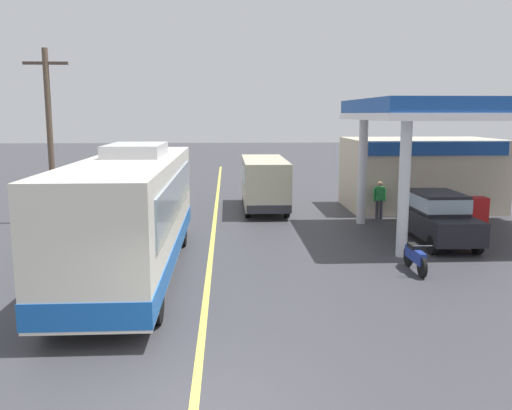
{
  "coord_description": "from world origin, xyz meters",
  "views": [
    {
      "loc": [
        0.56,
        -7.7,
        4.57
      ],
      "look_at": [
        1.5,
        10.0,
        1.6
      ],
      "focal_mm": 38.25,
      "sensor_mm": 36.0,
      "label": 1
    }
  ],
  "objects_px": {
    "car_at_pump": "(438,215)",
    "motorcycle_parked_forecourt": "(415,257)",
    "minibus_opposing_lane": "(264,179)",
    "pedestrian_by_shop": "(379,198)",
    "pedestrian_near_pump": "(433,204)",
    "coach_bus_main": "(133,215)"
  },
  "relations": [
    {
      "from": "minibus_opposing_lane",
      "to": "pedestrian_near_pump",
      "type": "relative_size",
      "value": 3.69
    },
    {
      "from": "coach_bus_main",
      "to": "pedestrian_by_shop",
      "type": "bearing_deg",
      "value": 39.87
    },
    {
      "from": "car_at_pump",
      "to": "motorcycle_parked_forecourt",
      "type": "xyz_separation_m",
      "value": [
        -2.01,
        -3.48,
        -0.57
      ]
    },
    {
      "from": "minibus_opposing_lane",
      "to": "pedestrian_near_pump",
      "type": "bearing_deg",
      "value": -33.61
    },
    {
      "from": "coach_bus_main",
      "to": "motorcycle_parked_forecourt",
      "type": "height_order",
      "value": "coach_bus_main"
    },
    {
      "from": "coach_bus_main",
      "to": "pedestrian_near_pump",
      "type": "xyz_separation_m",
      "value": [
        11.1,
        6.06,
        -0.79
      ]
    },
    {
      "from": "coach_bus_main",
      "to": "motorcycle_parked_forecourt",
      "type": "bearing_deg",
      "value": -1.7
    },
    {
      "from": "car_at_pump",
      "to": "motorcycle_parked_forecourt",
      "type": "relative_size",
      "value": 2.33
    },
    {
      "from": "motorcycle_parked_forecourt",
      "to": "pedestrian_by_shop",
      "type": "bearing_deg",
      "value": 81.64
    },
    {
      "from": "car_at_pump",
      "to": "pedestrian_by_shop",
      "type": "xyz_separation_m",
      "value": [
        -0.82,
        4.59,
        -0.08
      ]
    },
    {
      "from": "minibus_opposing_lane",
      "to": "pedestrian_by_shop",
      "type": "relative_size",
      "value": 3.69
    },
    {
      "from": "motorcycle_parked_forecourt",
      "to": "pedestrian_near_pump",
      "type": "xyz_separation_m",
      "value": [
        2.91,
        6.3,
        0.49
      ]
    },
    {
      "from": "car_at_pump",
      "to": "coach_bus_main",
      "type": "bearing_deg",
      "value": -162.39
    },
    {
      "from": "minibus_opposing_lane",
      "to": "motorcycle_parked_forecourt",
      "type": "xyz_separation_m",
      "value": [
        3.7,
        -10.7,
        -1.03
      ]
    },
    {
      "from": "minibus_opposing_lane",
      "to": "car_at_pump",
      "type": "bearing_deg",
      "value": -51.65
    },
    {
      "from": "coach_bus_main",
      "to": "minibus_opposing_lane",
      "type": "relative_size",
      "value": 1.8
    },
    {
      "from": "motorcycle_parked_forecourt",
      "to": "pedestrian_by_shop",
      "type": "distance_m",
      "value": 8.17
    },
    {
      "from": "coach_bus_main",
      "to": "minibus_opposing_lane",
      "type": "bearing_deg",
      "value": 66.78
    },
    {
      "from": "coach_bus_main",
      "to": "pedestrian_by_shop",
      "type": "xyz_separation_m",
      "value": [
        9.38,
        7.83,
        -0.79
      ]
    },
    {
      "from": "motorcycle_parked_forecourt",
      "to": "car_at_pump",
      "type": "bearing_deg",
      "value": 59.99
    },
    {
      "from": "motorcycle_parked_forecourt",
      "to": "pedestrian_by_shop",
      "type": "relative_size",
      "value": 1.08
    },
    {
      "from": "coach_bus_main",
      "to": "car_at_pump",
      "type": "height_order",
      "value": "coach_bus_main"
    }
  ]
}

